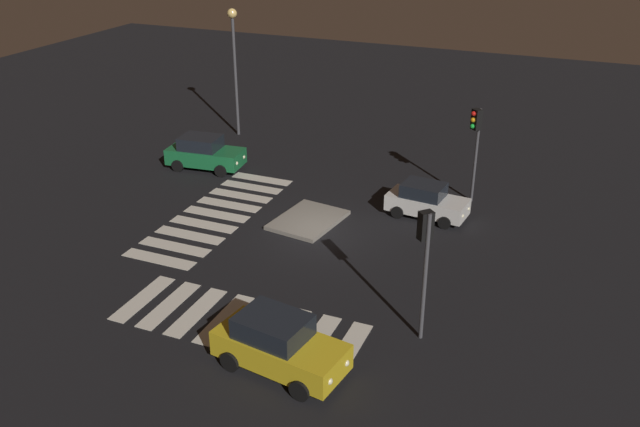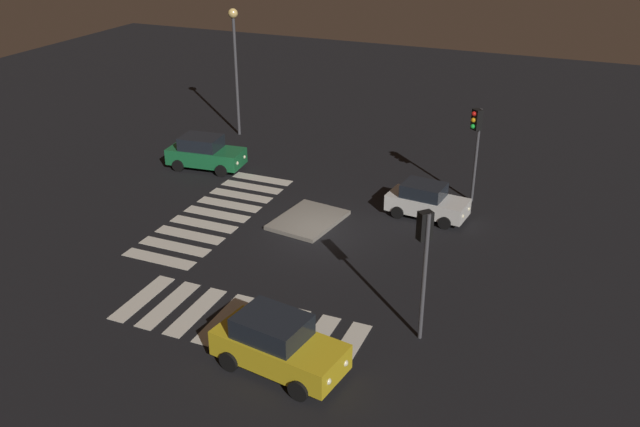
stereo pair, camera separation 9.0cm
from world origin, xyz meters
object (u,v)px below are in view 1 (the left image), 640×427
at_px(car_white, 426,201).
at_px(car_green, 204,153).
at_px(traffic_island, 308,220).
at_px(street_lamp, 234,50).
at_px(traffic_light_west, 476,133).
at_px(traffic_light_north, 425,244).
at_px(car_yellow, 279,344).

relative_size(car_white, car_green, 0.90).
xyz_separation_m(traffic_island, street_lamp, (-9.57, -8.87, 5.06)).
distance_m(car_white, car_green, 12.59).
distance_m(traffic_light_west, street_lamp, 15.88).
distance_m(car_green, traffic_light_west, 14.32).
distance_m(traffic_light_north, traffic_light_west, 11.60).
relative_size(traffic_island, street_lamp, 0.49).
bearing_deg(car_green, traffic_light_north, -41.07).
relative_size(traffic_island, car_white, 0.98).
height_order(car_yellow, street_lamp, street_lamp).
height_order(traffic_island, traffic_light_west, traffic_light_west).
xyz_separation_m(car_yellow, traffic_light_west, (-14.95, 2.93, 2.58)).
bearing_deg(street_lamp, car_green, 10.97).
bearing_deg(traffic_light_west, car_yellow, 30.44).
xyz_separation_m(car_white, traffic_light_west, (-2.46, 1.51, 2.70)).
bearing_deg(traffic_island, car_white, 118.68).
bearing_deg(street_lamp, car_white, 62.92).
xyz_separation_m(car_yellow, traffic_light_north, (-3.37, 3.57, 2.58)).
bearing_deg(car_yellow, traffic_light_west, 87.71).
bearing_deg(traffic_light_west, car_white, 10.05).
xyz_separation_m(car_yellow, street_lamp, (-19.46, -12.20, 4.24)).
bearing_deg(car_green, traffic_light_west, -0.95).
bearing_deg(traffic_light_west, traffic_light_north, 44.69).
relative_size(car_white, street_lamp, 0.50).
bearing_deg(car_green, car_yellow, -56.87).
bearing_deg(car_yellow, street_lamp, 130.90).
xyz_separation_m(traffic_light_west, street_lamp, (-4.50, -15.13, 1.66)).
bearing_deg(traffic_island, traffic_light_west, 128.94).
bearing_deg(traffic_light_north, traffic_island, -0.03).
relative_size(traffic_island, traffic_light_north, 0.81).
height_order(traffic_island, car_yellow, car_yellow).
distance_m(traffic_island, traffic_light_west, 8.75).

